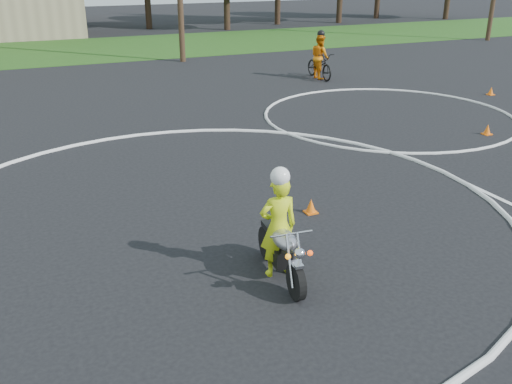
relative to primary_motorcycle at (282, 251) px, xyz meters
name	(u,v)px	position (x,y,z in m)	size (l,w,h in m)	color
ground	(269,287)	(-0.29, -0.17, -0.49)	(120.00, 120.00, 0.00)	black
grass_strip	(65,51)	(-0.29, 26.83, -0.48)	(120.00, 10.00, 0.02)	#1E4714
course_markings	(275,177)	(1.88, 4.18, -0.48)	(19.05, 19.05, 0.12)	silver
primary_motorcycle	(282,251)	(0.00, 0.00, 0.00)	(0.67, 1.91, 1.00)	black
rider_primary_grp	(278,224)	(0.00, 0.13, 0.41)	(0.65, 0.46, 1.86)	#CCE117
rider_second_grp	(320,62)	(8.79, 14.25, 0.23)	(0.82, 2.13, 2.02)	black
traffic_cones	(366,199)	(2.91, 1.93, -0.35)	(20.69, 13.78, 0.30)	orange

